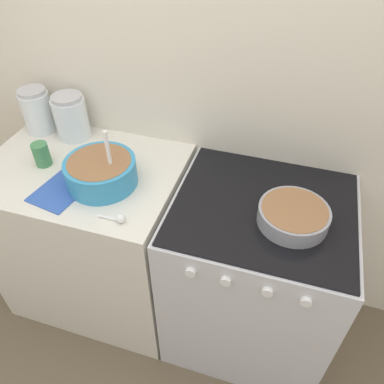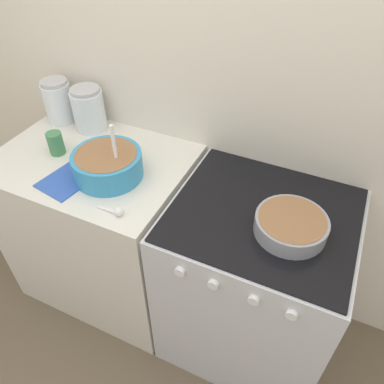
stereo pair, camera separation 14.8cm
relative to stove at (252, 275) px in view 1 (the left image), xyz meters
The scene contains 11 objects.
ground_plane 0.69m from the stove, 139.51° to the right, with size 12.00×12.00×0.00m, color brown.
wall_back 0.91m from the stove, 137.42° to the left, with size 4.80×0.05×2.40m.
countertop_cabinet 0.84m from the stove, behind, with size 0.90×0.66×0.92m.
stove is the anchor object (origin of this frame).
mixing_bowl 0.87m from the stove, behind, with size 0.30×0.30×0.27m.
baking_pan 0.52m from the stove, 26.85° to the right, with size 0.27×0.27×0.07m.
storage_jar_left 1.32m from the stove, 168.92° to the left, with size 0.15×0.15×0.22m.
storage_jar_middle 1.16m from the stove, 166.86° to the left, with size 0.16×0.16×0.22m.
tin_can 1.13m from the stove, behind, with size 0.07×0.07×0.11m.
recipe_page 0.96m from the stove, 168.74° to the right, with size 0.22×0.25×0.01m.
measuring_spoon 0.75m from the stove, 154.44° to the right, with size 0.12×0.04×0.04m.
Camera 1 is at (0.43, -0.79, 1.96)m, focal length 35.00 mm.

